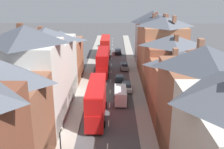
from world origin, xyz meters
name	(u,v)px	position (x,y,z in m)	size (l,w,h in m)	color
pavement_left	(87,77)	(-5.10, 38.00, 0.07)	(2.20, 104.00, 0.14)	#A8A399
pavement_right	(135,77)	(5.10, 38.00, 0.07)	(2.20, 104.00, 0.14)	#A8A399
centre_line_dashes	(111,81)	(0.00, 36.00, 0.01)	(0.14, 97.80, 0.01)	silver
terrace_row_left	(22,95)	(-10.19, 13.48, 6.20)	(8.00, 55.22, 14.02)	brown
terrace_row_right	(179,76)	(10.19, 20.71, 6.14)	(8.00, 66.73, 13.75)	brown
double_decker_bus_lead	(103,62)	(-1.81, 40.68, 2.82)	(2.74, 10.80, 5.30)	#B70F0F
double_decker_bus_mid_street	(96,100)	(-1.81, 19.76, 2.82)	(2.74, 10.80, 5.30)	red
double_decker_bus_far_approaching	(105,46)	(-1.81, 57.05, 2.82)	(2.74, 10.80, 5.30)	red
car_near_blue	(119,79)	(1.80, 34.44, 0.84)	(1.90, 4.01, 1.67)	black
car_near_silver	(124,66)	(3.10, 43.90, 0.82)	(1.90, 4.27, 1.63)	gray
car_parked_right_a	(103,44)	(-3.10, 69.36, 0.85)	(1.90, 3.97, 1.69)	navy
car_parked_left_b	(118,51)	(1.80, 59.22, 0.83)	(1.90, 4.26, 1.64)	black
car_mid_white	(100,55)	(-3.10, 54.55, 0.80)	(1.90, 4.16, 1.59)	#236093
car_parked_right_b	(127,86)	(3.10, 30.58, 0.80)	(1.90, 4.38, 1.59)	silver
delivery_van	(120,95)	(1.80, 25.20, 1.34)	(2.20, 5.20, 2.41)	white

